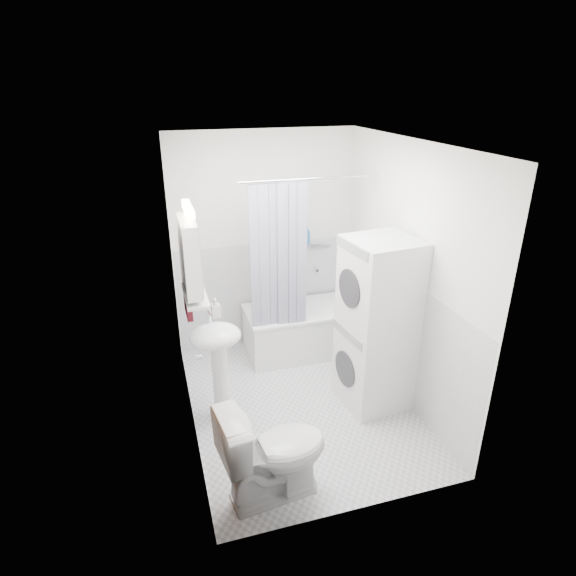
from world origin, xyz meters
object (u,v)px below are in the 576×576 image
object	(u,v)px
washer_dryer	(377,325)
toilet	(274,452)
sink	(217,351)
bathtub	(308,327)

from	to	relation	value
washer_dryer	toilet	xyz separation A→B (m)	(-1.20, -0.85, -0.42)
washer_dryer	sink	bearing A→B (deg)	168.05
bathtub	sink	xyz separation A→B (m)	(-1.14, -0.92, 0.41)
sink	washer_dryer	distance (m)	1.44
bathtub	sink	world-z (taller)	sink
bathtub	washer_dryer	bearing A→B (deg)	-74.68
bathtub	sink	distance (m)	1.52
bathtub	sink	size ratio (longest dim) A/B	1.32
sink	toilet	bearing A→B (deg)	-76.54
sink	toilet	world-z (taller)	sink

